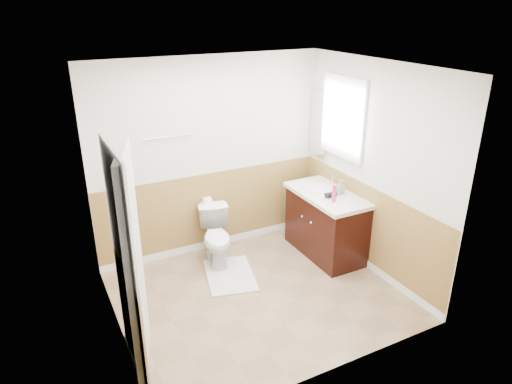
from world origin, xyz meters
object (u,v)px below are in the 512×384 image
bath_mat (230,275)px  soap_dispenser (340,187)px  toilet (217,237)px  vanity_cabinet (326,225)px  lotion_bottle (334,193)px

bath_mat → soap_dispenser: bearing=-5.8°
toilet → vanity_cabinet: bearing=-4.2°
toilet → soap_dispenser: (1.45, -0.53, 0.60)m
vanity_cabinet → soap_dispenser: (0.12, -0.09, 0.54)m
bath_mat → lotion_bottle: lotion_bottle is taller
vanity_cabinet → soap_dispenser: soap_dispenser is taller
toilet → soap_dispenser: bearing=-5.8°
lotion_bottle → soap_dispenser: lotion_bottle is taller
bath_mat → soap_dispenser: soap_dispenser is taller
lotion_bottle → bath_mat: bearing=165.7°
bath_mat → vanity_cabinet: (1.33, -0.06, 0.39)m
toilet → vanity_cabinet: vanity_cabinet is taller
vanity_cabinet → toilet: bearing=161.4°
bath_mat → lotion_bottle: (1.23, -0.31, 0.95)m
toilet → lotion_bottle: lotion_bottle is taller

